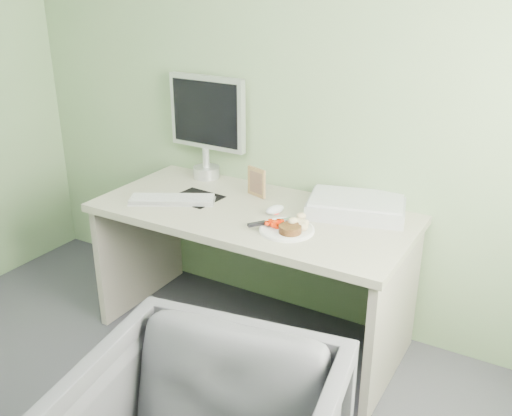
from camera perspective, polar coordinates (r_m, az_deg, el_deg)
The scene contains 14 objects.
wall_back at distance 3.00m, azimuth 3.31°, elevation 13.23°, with size 3.50×3.50×0.00m, color gray.
desk at distance 2.93m, azimuth -0.38°, elevation -3.51°, with size 1.60×0.75×0.73m.
plate at distance 2.62m, azimuth 3.10°, elevation -2.18°, with size 0.25×0.25×0.01m, color white.
steak at distance 2.57m, azimuth 3.43°, elevation -2.12°, with size 0.10×0.10×0.03m, color black.
potato_pile at distance 2.63m, azimuth 4.33°, elevation -1.29°, with size 0.10×0.08×0.06m, color tan.
carrot_heap at distance 2.63m, azimuth 1.94°, elevation -1.41°, with size 0.06×0.06×0.04m, color #F72C05.
steak_knife at distance 2.64m, azimuth 0.77°, elevation -1.49°, with size 0.15×0.19×0.02m.
mousepad at distance 3.02m, azimuth -6.02°, elevation 1.02°, with size 0.24×0.21×0.00m, color black.
keyboard at distance 2.98m, azimuth -8.38°, elevation 0.89°, with size 0.43×0.13×0.02m, color white.
computer_mouse at distance 2.81m, azimuth 1.91°, elevation -0.17°, with size 0.06×0.11×0.04m, color white.
photo_frame at distance 3.01m, azimuth 0.05°, elevation 2.61°, with size 0.12×0.01×0.16m, color #9E794A.
eyedrop_bottle at distance 3.05m, azimuth 0.21°, elevation 1.98°, with size 0.02×0.02×0.07m.
scanner at distance 2.84m, azimuth 10.01°, elevation 0.10°, with size 0.47×0.31×0.07m, color #ADAFB4.
monitor at distance 3.25m, azimuth -4.94°, elevation 8.64°, with size 0.49×0.15×0.58m.
Camera 1 is at (1.34, -0.64, 1.82)m, focal length 40.00 mm.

